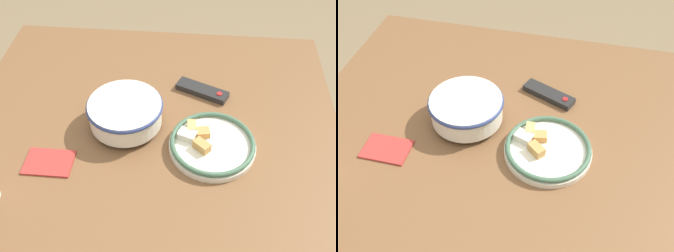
% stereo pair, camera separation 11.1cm
% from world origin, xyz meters
% --- Properties ---
extents(ground_plane, '(8.00, 8.00, 0.00)m').
position_xyz_m(ground_plane, '(0.00, 0.00, 0.00)').
color(ground_plane, '#7F6B4C').
extents(dining_table, '(1.13, 1.01, 0.77)m').
position_xyz_m(dining_table, '(0.00, 0.00, 0.68)').
color(dining_table, brown).
rests_on(dining_table, ground_plane).
extents(noodle_bowl, '(0.22, 0.22, 0.09)m').
position_xyz_m(noodle_bowl, '(-0.07, -0.00, 0.82)').
color(noodle_bowl, silver).
rests_on(noodle_bowl, dining_table).
extents(food_plate, '(0.24, 0.24, 0.04)m').
position_xyz_m(food_plate, '(0.18, -0.07, 0.79)').
color(food_plate, silver).
rests_on(food_plate, dining_table).
extents(tv_remote, '(0.18, 0.11, 0.02)m').
position_xyz_m(tv_remote, '(0.15, 0.16, 0.78)').
color(tv_remote, black).
rests_on(tv_remote, dining_table).
extents(folded_napkin, '(0.13, 0.09, 0.01)m').
position_xyz_m(folded_napkin, '(-0.26, -0.16, 0.77)').
color(folded_napkin, '#B2332D').
rests_on(folded_napkin, dining_table).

